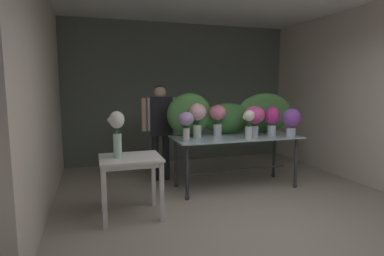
{
  "coord_description": "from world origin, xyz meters",
  "views": [
    {
      "loc": [
        -1.8,
        -2.58,
        1.61
      ],
      "look_at": [
        -0.49,
        1.56,
        1.03
      ],
      "focal_mm": 29.6,
      "sensor_mm": 36.0,
      "label": 1
    }
  ],
  "objects_px": {
    "vase_magenta_peonies": "(272,119)",
    "vase_rosy_stock": "(218,116)",
    "side_table_white": "(131,165)",
    "florist": "(160,122)",
    "display_table_glass": "(236,145)",
    "vase_blush_hydrangea": "(197,116)",
    "vase_violet_anemones": "(291,120)",
    "vase_lilac_ranunculus": "(186,122)",
    "vase_fuchsia_roses": "(254,117)",
    "vase_white_roses_tall": "(117,130)",
    "vase_ivory_carnations": "(249,122)"
  },
  "relations": [
    {
      "from": "florist",
      "to": "vase_lilac_ranunculus",
      "type": "bearing_deg",
      "value": -78.84
    },
    {
      "from": "vase_rosy_stock",
      "to": "vase_blush_hydrangea",
      "type": "distance_m",
      "value": 0.36
    },
    {
      "from": "side_table_white",
      "to": "vase_lilac_ranunculus",
      "type": "bearing_deg",
      "value": 29.31
    },
    {
      "from": "vase_violet_anemones",
      "to": "vase_rosy_stock",
      "type": "distance_m",
      "value": 1.13
    },
    {
      "from": "vase_blush_hydrangea",
      "to": "vase_magenta_peonies",
      "type": "bearing_deg",
      "value": -7.42
    },
    {
      "from": "vase_fuchsia_roses",
      "to": "side_table_white",
      "type": "bearing_deg",
      "value": -163.89
    },
    {
      "from": "vase_violet_anemones",
      "to": "vase_white_roses_tall",
      "type": "height_order",
      "value": "vase_white_roses_tall"
    },
    {
      "from": "vase_white_roses_tall",
      "to": "vase_fuchsia_roses",
      "type": "bearing_deg",
      "value": 15.04
    },
    {
      "from": "florist",
      "to": "vase_fuchsia_roses",
      "type": "height_order",
      "value": "florist"
    },
    {
      "from": "vase_rosy_stock",
      "to": "vase_violet_anemones",
      "type": "bearing_deg",
      "value": -21.33
    },
    {
      "from": "vase_violet_anemones",
      "to": "vase_blush_hydrangea",
      "type": "distance_m",
      "value": 1.46
    },
    {
      "from": "vase_ivory_carnations",
      "to": "display_table_glass",
      "type": "bearing_deg",
      "value": 105.4
    },
    {
      "from": "display_table_glass",
      "to": "vase_ivory_carnations",
      "type": "relative_size",
      "value": 4.62
    },
    {
      "from": "vase_magenta_peonies",
      "to": "vase_blush_hydrangea",
      "type": "xyz_separation_m",
      "value": [
        -1.21,
        0.16,
        0.07
      ]
    },
    {
      "from": "vase_ivory_carnations",
      "to": "vase_lilac_ranunculus",
      "type": "bearing_deg",
      "value": 174.35
    },
    {
      "from": "vase_rosy_stock",
      "to": "vase_ivory_carnations",
      "type": "height_order",
      "value": "vase_rosy_stock"
    },
    {
      "from": "vase_lilac_ranunculus",
      "to": "vase_rosy_stock",
      "type": "bearing_deg",
      "value": 26.13
    },
    {
      "from": "vase_magenta_peonies",
      "to": "vase_rosy_stock",
      "type": "bearing_deg",
      "value": 167.03
    },
    {
      "from": "vase_rosy_stock",
      "to": "vase_blush_hydrangea",
      "type": "bearing_deg",
      "value": -173.82
    },
    {
      "from": "vase_rosy_stock",
      "to": "florist",
      "type": "bearing_deg",
      "value": 141.7
    },
    {
      "from": "florist",
      "to": "vase_fuchsia_roses",
      "type": "xyz_separation_m",
      "value": [
        1.32,
        -0.82,
        0.12
      ]
    },
    {
      "from": "side_table_white",
      "to": "florist",
      "type": "xyz_separation_m",
      "value": [
        0.67,
        1.4,
        0.35
      ]
    },
    {
      "from": "vase_lilac_ranunculus",
      "to": "vase_magenta_peonies",
      "type": "bearing_deg",
      "value": 4.0
    },
    {
      "from": "vase_blush_hydrangea",
      "to": "vase_lilac_ranunculus",
      "type": "xyz_separation_m",
      "value": [
        -0.25,
        -0.26,
        -0.06
      ]
    },
    {
      "from": "vase_blush_hydrangea",
      "to": "vase_fuchsia_roses",
      "type": "bearing_deg",
      "value": -10.36
    },
    {
      "from": "side_table_white",
      "to": "vase_ivory_carnations",
      "type": "xyz_separation_m",
      "value": [
        1.79,
        0.38,
        0.43
      ]
    },
    {
      "from": "florist",
      "to": "vase_violet_anemones",
      "type": "distance_m",
      "value": 2.11
    },
    {
      "from": "vase_rosy_stock",
      "to": "vase_white_roses_tall",
      "type": "bearing_deg",
      "value": -154.23
    },
    {
      "from": "side_table_white",
      "to": "vase_rosy_stock",
      "type": "relative_size",
      "value": 1.55
    },
    {
      "from": "vase_fuchsia_roses",
      "to": "vase_lilac_ranunculus",
      "type": "xyz_separation_m",
      "value": [
        -1.14,
        -0.1,
        -0.03
      ]
    },
    {
      "from": "florist",
      "to": "display_table_glass",
      "type": "bearing_deg",
      "value": -35.39
    },
    {
      "from": "florist",
      "to": "vase_lilac_ranunculus",
      "type": "distance_m",
      "value": 0.94
    },
    {
      "from": "vase_white_roses_tall",
      "to": "vase_ivory_carnations",
      "type": "bearing_deg",
      "value": 11.18
    },
    {
      "from": "vase_violet_anemones",
      "to": "vase_lilac_ranunculus",
      "type": "bearing_deg",
      "value": 176.06
    },
    {
      "from": "vase_fuchsia_roses",
      "to": "vase_violet_anemones",
      "type": "bearing_deg",
      "value": -21.91
    },
    {
      "from": "florist",
      "to": "vase_magenta_peonies",
      "type": "bearing_deg",
      "value": -26.55
    },
    {
      "from": "vase_rosy_stock",
      "to": "vase_ivory_carnations",
      "type": "xyz_separation_m",
      "value": [
        0.33,
        -0.39,
        -0.06
      ]
    },
    {
      "from": "vase_lilac_ranunculus",
      "to": "vase_white_roses_tall",
      "type": "relative_size",
      "value": 0.75
    },
    {
      "from": "vase_lilac_ranunculus",
      "to": "vase_ivory_carnations",
      "type": "bearing_deg",
      "value": -5.65
    },
    {
      "from": "vase_lilac_ranunculus",
      "to": "vase_fuchsia_roses",
      "type": "bearing_deg",
      "value": 4.88
    },
    {
      "from": "vase_blush_hydrangea",
      "to": "vase_rosy_stock",
      "type": "bearing_deg",
      "value": 6.18
    },
    {
      "from": "vase_rosy_stock",
      "to": "vase_fuchsia_roses",
      "type": "height_order",
      "value": "vase_rosy_stock"
    },
    {
      "from": "vase_ivory_carnations",
      "to": "vase_white_roses_tall",
      "type": "distance_m",
      "value": 1.97
    },
    {
      "from": "vase_magenta_peonies",
      "to": "vase_rosy_stock",
      "type": "height_order",
      "value": "vase_rosy_stock"
    },
    {
      "from": "florist",
      "to": "vase_violet_anemones",
      "type": "height_order",
      "value": "florist"
    },
    {
      "from": "vase_violet_anemones",
      "to": "vase_white_roses_tall",
      "type": "bearing_deg",
      "value": -172.26
    },
    {
      "from": "display_table_glass",
      "to": "vase_rosy_stock",
      "type": "bearing_deg",
      "value": 154.85
    },
    {
      "from": "florist",
      "to": "vase_rosy_stock",
      "type": "height_order",
      "value": "florist"
    },
    {
      "from": "vase_blush_hydrangea",
      "to": "display_table_glass",
      "type": "bearing_deg",
      "value": -7.7
    },
    {
      "from": "display_table_glass",
      "to": "vase_lilac_ranunculus",
      "type": "height_order",
      "value": "vase_lilac_ranunculus"
    }
  ]
}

